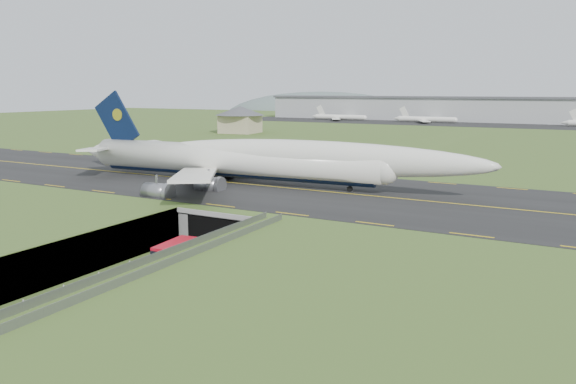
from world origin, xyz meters
The scene contains 10 objects.
ground centered at (0.00, 0.00, 0.00)m, with size 900.00×900.00×0.00m, color #445E25.
airfield_deck centered at (0.00, 0.00, 3.00)m, with size 800.00×800.00×6.00m, color gray.
trench_road centered at (0.00, -7.50, 0.10)m, with size 12.00×75.00×0.20m, color slate.
taxiway centered at (0.00, 33.00, 6.09)m, with size 800.00×44.00×0.18m, color black.
tunnel_portal centered at (0.00, 16.71, 3.33)m, with size 17.00×22.30×6.00m.
guideway centered at (11.00, -19.11, 5.32)m, with size 3.00×53.00×7.05m.
jumbo_jet centered at (-7.75, 33.65, 11.44)m, with size 95.16×61.00×20.22m.
shuttle_tram centered at (-0.19, -2.41, 1.79)m, with size 3.74×8.28×3.27m.
service_building centered at (-90.39, 152.54, 13.32)m, with size 25.03×25.03×12.36m.
cargo_terminal centered at (-0.23, 299.41, 13.96)m, with size 320.00×67.00×15.60m.
Camera 1 is at (53.54, -65.60, 25.85)m, focal length 35.00 mm.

